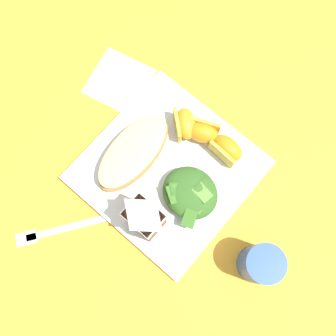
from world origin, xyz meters
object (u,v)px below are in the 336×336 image
at_px(milk_carton, 144,218).
at_px(green_salad_pile, 190,193).
at_px(paper_napkin, 119,81).
at_px(drinking_blue_cup, 260,264).
at_px(cheesy_pizza_bread, 133,153).
at_px(orange_wedge_middle, 202,132).
at_px(orange_wedge_front, 227,149).
at_px(metal_fork, 59,230).
at_px(white_plate, 168,170).
at_px(orange_wedge_rear, 185,124).

bearing_deg(milk_carton, green_salad_pile, -107.40).
relative_size(paper_napkin, drinking_blue_cup, 1.23).
bearing_deg(milk_carton, drinking_blue_cup, -160.20).
xyz_separation_m(cheesy_pizza_bread, drinking_blue_cup, (-0.29, 0.01, 0.01)).
bearing_deg(paper_napkin, orange_wedge_middle, -175.83).
height_order(orange_wedge_middle, drinking_blue_cup, drinking_blue_cup).
xyz_separation_m(green_salad_pile, orange_wedge_front, (0.00, -0.10, -0.00)).
bearing_deg(milk_carton, paper_napkin, -37.60).
distance_m(milk_carton, drinking_blue_cup, 0.21).
xyz_separation_m(metal_fork, drinking_blue_cup, (-0.30, -0.18, 0.04)).
relative_size(white_plate, paper_napkin, 2.55).
distance_m(paper_napkin, drinking_blue_cup, 0.43).
height_order(orange_wedge_front, paper_napkin, orange_wedge_front).
height_order(cheesy_pizza_bread, milk_carton, milk_carton).
distance_m(milk_carton, orange_wedge_front, 0.20).
xyz_separation_m(cheesy_pizza_bread, green_salad_pile, (-0.12, -0.01, 0.00)).
bearing_deg(metal_fork, white_plate, -110.27).
distance_m(cheesy_pizza_bread, orange_wedge_rear, 0.11).
bearing_deg(white_plate, metal_fork, 69.73).
height_order(white_plate, milk_carton, milk_carton).
xyz_separation_m(white_plate, orange_wedge_front, (-0.06, -0.09, 0.03)).
bearing_deg(green_salad_pile, cheesy_pizza_bread, 4.39).
distance_m(white_plate, orange_wedge_rear, 0.09).
bearing_deg(drinking_blue_cup, metal_fork, 30.88).
relative_size(cheesy_pizza_bread, drinking_blue_cup, 1.92).
xyz_separation_m(orange_wedge_front, metal_fork, (0.14, 0.30, -0.03)).
height_order(green_salad_pile, orange_wedge_middle, same).
xyz_separation_m(white_plate, milk_carton, (-0.03, 0.10, 0.07)).
height_order(white_plate, orange_wedge_middle, orange_wedge_middle).
distance_m(green_salad_pile, orange_wedge_rear, 0.13).
xyz_separation_m(cheesy_pizza_bread, metal_fork, (0.01, 0.19, -0.03)).
bearing_deg(orange_wedge_rear, paper_napkin, 1.98).
bearing_deg(metal_fork, orange_wedge_middle, -105.35).
xyz_separation_m(milk_carton, orange_wedge_rear, (0.06, -0.18, -0.04)).
height_order(metal_fork, drinking_blue_cup, drinking_blue_cup).
height_order(orange_wedge_front, orange_wedge_middle, same).
bearing_deg(orange_wedge_front, orange_wedge_middle, 3.95).
bearing_deg(cheesy_pizza_bread, drinking_blue_cup, 178.42).
bearing_deg(green_salad_pile, orange_wedge_front, -89.32).
distance_m(orange_wedge_middle, metal_fork, 0.31).
relative_size(cheesy_pizza_bread, metal_fork, 1.05).
xyz_separation_m(milk_carton, orange_wedge_middle, (0.03, -0.19, -0.04)).
relative_size(cheesy_pizza_bread, milk_carton, 1.57).
bearing_deg(green_salad_pile, orange_wedge_rear, -45.99).
bearing_deg(metal_fork, drinking_blue_cup, -149.12).
bearing_deg(orange_wedge_middle, orange_wedge_rear, 14.36).
xyz_separation_m(orange_wedge_front, orange_wedge_middle, (0.05, 0.00, 0.00)).
bearing_deg(green_salad_pile, orange_wedge_middle, -61.40).
distance_m(orange_wedge_middle, orange_wedge_rear, 0.04).
distance_m(paper_napkin, metal_fork, 0.31).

